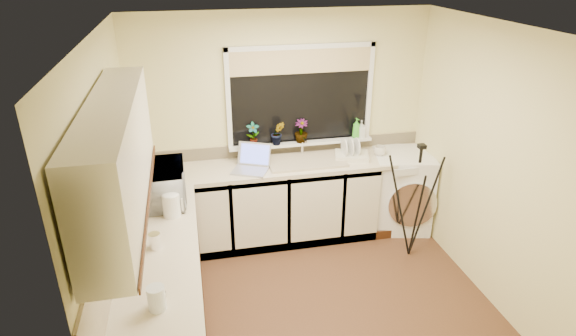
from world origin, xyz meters
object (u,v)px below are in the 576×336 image
at_px(plant_b, 278,133).
at_px(soap_bottle_green, 356,128).
at_px(glass_jug, 156,298).
at_px(dish_rack, 352,156).
at_px(tripod, 415,202).
at_px(microwave, 162,184).
at_px(cup_back, 380,151).
at_px(kettle, 171,205).
at_px(soap_bottle_clear, 361,129).
at_px(plant_a, 253,134).
at_px(laptop, 252,163).
at_px(steel_jar, 155,241).
at_px(washing_machine, 400,190).
at_px(cup_left, 160,298).
at_px(plant_c, 301,131).

xyz_separation_m(plant_b, soap_bottle_green, (0.90, 0.02, -0.02)).
xyz_separation_m(glass_jug, plant_b, (1.21, 2.24, 0.20)).
height_order(dish_rack, tripod, tripod).
relative_size(microwave, cup_back, 4.46).
distance_m(kettle, cup_back, 2.40).
height_order(tripod, soap_bottle_green, soap_bottle_green).
xyz_separation_m(soap_bottle_clear, cup_back, (0.15, -0.22, -0.19)).
xyz_separation_m(plant_a, plant_b, (0.26, -0.02, 0.00)).
bearing_deg(dish_rack, laptop, -161.22).
height_order(tripod, steel_jar, tripod).
distance_m(steel_jar, plant_b, 1.99).
xyz_separation_m(kettle, tripod, (2.39, 0.24, -0.37)).
bearing_deg(plant_a, glass_jug, -112.76).
relative_size(washing_machine, steel_jar, 7.30).
height_order(kettle, glass_jug, kettle).
height_order(washing_machine, steel_jar, steel_jar).
distance_m(steel_jar, plant_a, 1.86).
xyz_separation_m(kettle, cup_left, (-0.07, -1.14, -0.06)).
xyz_separation_m(glass_jug, plant_c, (1.48, 2.26, 0.20)).
relative_size(washing_machine, microwave, 1.52).
distance_m(plant_a, soap_bottle_green, 1.16).
height_order(washing_machine, plant_c, plant_c).
distance_m(kettle, plant_c, 1.77).
relative_size(steel_jar, soap_bottle_clear, 0.64).
bearing_deg(soap_bottle_green, glass_jug, -133.04).
distance_m(glass_jug, plant_b, 2.56).
bearing_deg(soap_bottle_clear, plant_c, -179.28).
distance_m(plant_a, soap_bottle_clear, 1.23).
relative_size(plant_b, soap_bottle_clear, 1.36).
height_order(tripod, cup_back, tripod).
distance_m(dish_rack, plant_a, 1.10).
bearing_deg(glass_jug, kettle, 85.88).
distance_m(glass_jug, soap_bottle_clear, 3.15).
height_order(kettle, tripod, tripod).
height_order(plant_a, plant_c, plant_a).
xyz_separation_m(glass_jug, soap_bottle_clear, (2.17, 2.27, 0.16)).
height_order(laptop, kettle, laptop).
relative_size(glass_jug, plant_b, 0.63).
height_order(washing_machine, soap_bottle_clear, soap_bottle_clear).
height_order(glass_jug, steel_jar, glass_jug).
distance_m(dish_rack, plant_b, 0.84).
height_order(microwave, soap_bottle_green, soap_bottle_green).
xyz_separation_m(glass_jug, cup_left, (0.02, 0.04, -0.04)).
height_order(plant_b, plant_c, plant_b).
bearing_deg(plant_a, tripod, -28.92).
xyz_separation_m(washing_machine, cup_left, (-2.59, -1.98, 0.49)).
xyz_separation_m(kettle, soap_bottle_clear, (2.09, 1.09, 0.15)).
bearing_deg(plant_b, plant_c, 4.76).
bearing_deg(glass_jug, plant_b, 61.54).
relative_size(soap_bottle_green, soap_bottle_clear, 1.16).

